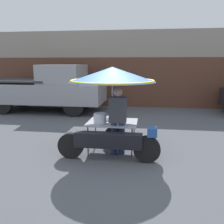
# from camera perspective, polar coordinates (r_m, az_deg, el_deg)

# --- Properties ---
(ground_plane) EXTENTS (36.00, 36.00, 0.00)m
(ground_plane) POSITION_cam_1_polar(r_m,az_deg,el_deg) (5.73, 1.15, -9.97)
(ground_plane) COLOR #4C4F54
(shopfront_building) EXTENTS (28.00, 2.06, 3.54)m
(shopfront_building) POSITION_cam_1_polar(r_m,az_deg,el_deg) (12.81, 5.46, 9.81)
(shopfront_building) COLOR gray
(shopfront_building) RESTS_ON ground
(vendor_motorcycle_cart) EXTENTS (2.22, 1.98, 1.98)m
(vendor_motorcycle_cart) POSITION_cam_1_polar(r_m,az_deg,el_deg) (5.68, -0.00, 6.03)
(vendor_motorcycle_cart) COLOR black
(vendor_motorcycle_cart) RESTS_ON ground
(vendor_person) EXTENTS (0.38, 0.22, 1.53)m
(vendor_person) POSITION_cam_1_polar(r_m,az_deg,el_deg) (5.59, 1.34, -1.39)
(vendor_person) COLOR navy
(vendor_person) RESTS_ON ground
(pickup_truck) EXTENTS (4.99, 2.00, 1.99)m
(pickup_truck) POSITION_cam_1_polar(r_m,az_deg,el_deg) (11.01, -14.36, 5.17)
(pickup_truck) COLOR black
(pickup_truck) RESTS_ON ground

